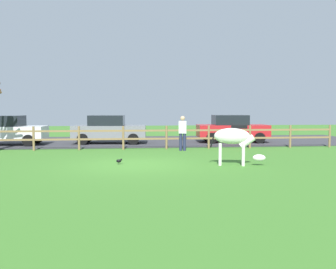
# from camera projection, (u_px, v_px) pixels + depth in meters

# --- Properties ---
(ground_plane) EXTENTS (60.00, 60.00, 0.00)m
(ground_plane) POSITION_uv_depth(u_px,v_px,m) (135.00, 165.00, 13.66)
(ground_plane) COLOR #3D7528
(parking_asphalt) EXTENTS (28.00, 7.40, 0.05)m
(parking_asphalt) POSITION_uv_depth(u_px,v_px,m) (132.00, 141.00, 22.88)
(parking_asphalt) COLOR #38383D
(parking_asphalt) RESTS_ON ground_plane
(paddock_fence) EXTENTS (21.16, 0.11, 1.14)m
(paddock_fence) POSITION_uv_depth(u_px,v_px,m) (123.00, 136.00, 18.52)
(paddock_fence) COLOR olive
(paddock_fence) RESTS_ON ground_plane
(zebra) EXTENTS (1.90, 0.78, 1.41)m
(zebra) POSITION_uv_depth(u_px,v_px,m) (234.00, 139.00, 13.43)
(zebra) COLOR white
(zebra) RESTS_ON ground_plane
(crow_on_grass) EXTENTS (0.21, 0.10, 0.20)m
(crow_on_grass) POSITION_uv_depth(u_px,v_px,m) (119.00, 161.00, 13.71)
(crow_on_grass) COLOR black
(crow_on_grass) RESTS_ON ground_plane
(parked_car_red) EXTENTS (4.08, 2.04, 1.56)m
(parked_car_red) POSITION_uv_depth(u_px,v_px,m) (232.00, 128.00, 21.99)
(parked_car_red) COLOR red
(parked_car_red) RESTS_ON parking_asphalt
(parked_car_grey) EXTENTS (4.11, 2.10, 1.56)m
(parked_car_grey) POSITION_uv_depth(u_px,v_px,m) (109.00, 129.00, 21.24)
(parked_car_grey) COLOR slate
(parked_car_grey) RESTS_ON parking_asphalt
(parked_car_white) EXTENTS (4.06, 2.01, 1.56)m
(parked_car_white) POSITION_uv_depth(u_px,v_px,m) (6.00, 130.00, 20.32)
(parked_car_white) COLOR white
(parked_car_white) RESTS_ON parking_asphalt
(visitor_near_fence) EXTENTS (0.39, 0.28, 1.64)m
(visitor_near_fence) POSITION_uv_depth(u_px,v_px,m) (183.00, 131.00, 18.03)
(visitor_near_fence) COLOR #232847
(visitor_near_fence) RESTS_ON ground_plane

